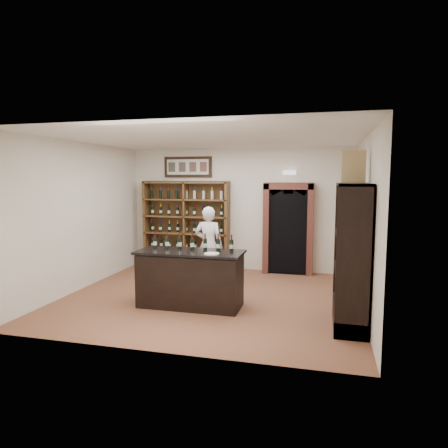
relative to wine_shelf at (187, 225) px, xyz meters
The scene contains 21 objects.
floor 2.89m from the wine_shelf, 60.87° to the right, with size 5.50×5.50×0.00m, color brown.
ceiling 3.28m from the wine_shelf, 60.87° to the right, with size 5.50×5.50×0.00m, color white.
wall_back 1.37m from the wine_shelf, ahead, with size 5.50×0.04×3.00m, color white.
wall_left 2.78m from the wine_shelf, 121.86° to the right, with size 0.04×5.00×3.00m, color white.
wall_right 4.69m from the wine_shelf, 29.94° to the right, with size 0.04×5.00×3.00m, color white.
wine_shelf is the anchor object (origin of this frame).
framed_picture 1.46m from the wine_shelf, 90.00° to the left, with size 1.25×0.04×0.52m, color black.
arched_doorway 2.55m from the wine_shelf, ahead, with size 1.17×0.35×2.17m.
emergency_light 2.86m from the wine_shelf, ahead, with size 0.30×0.10×0.10m, color white.
tasting_counter 3.19m from the wine_shelf, 69.44° to the right, with size 1.88×0.78×1.00m.
counter_bottle_0 2.83m from the wine_shelf, 82.28° to the right, with size 0.07×0.07×0.30m.
counter_bottle_1 2.87m from the wine_shelf, 77.53° to the right, with size 0.07×0.07×0.30m.
counter_bottle_2 2.93m from the wine_shelf, 72.94° to the right, with size 0.07×0.07×0.30m.
counter_bottle_3 3.01m from the wine_shelf, 68.57° to the right, with size 0.07×0.07×0.30m.
counter_bottle_4 3.11m from the wine_shelf, 64.45° to the right, with size 0.07×0.07×0.30m.
counter_bottle_5 3.22m from the wine_shelf, 60.59° to the right, with size 0.07×0.07×0.30m.
counter_bottle_6 3.34m from the wine_shelf, 57.00° to the right, with size 0.07×0.07×0.30m.
side_cabinet 5.02m from the wine_shelf, 40.21° to the right, with size 0.48×1.20×2.20m.
shopkeeper 1.61m from the wine_shelf, 53.19° to the right, with size 0.61×0.40×1.67m, color white.
plate 3.51m from the wine_shelf, 63.64° to the right, with size 0.25×0.25×0.02m, color beige.
wine_crate 4.94m from the wine_shelf, 36.80° to the right, with size 0.36×0.15×0.51m, color tan.
Camera 1 is at (2.08, -7.15, 2.28)m, focal length 32.00 mm.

